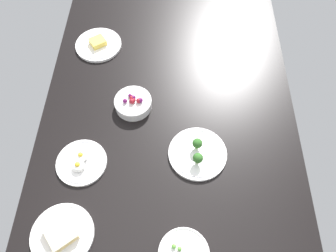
{
  "coord_description": "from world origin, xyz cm",
  "views": [
    {
      "loc": [
        -61.74,
        -1.57,
        110.09
      ],
      "look_at": [
        0.0,
        0.0,
        6.0
      ],
      "focal_mm": 34.65,
      "sensor_mm": 36.0,
      "label": 1
    }
  ],
  "objects_px": {
    "bowl_berries": "(133,103)",
    "plate_cheese": "(98,44)",
    "plate_eggs": "(81,162)",
    "plate_sandwich": "(62,234)",
    "plate_broccoli": "(198,153)"
  },
  "relations": [
    {
      "from": "bowl_berries",
      "to": "plate_cheese",
      "type": "bearing_deg",
      "value": 29.49
    },
    {
      "from": "plate_cheese",
      "to": "plate_eggs",
      "type": "distance_m",
      "value": 0.57
    },
    {
      "from": "plate_broccoli",
      "to": "plate_eggs",
      "type": "bearing_deg",
      "value": 96.27
    },
    {
      "from": "plate_eggs",
      "to": "bowl_berries",
      "type": "xyz_separation_m",
      "value": [
        0.25,
        -0.17,
        0.01
      ]
    },
    {
      "from": "plate_sandwich",
      "to": "bowl_berries",
      "type": "relative_size",
      "value": 1.38
    },
    {
      "from": "plate_cheese",
      "to": "plate_eggs",
      "type": "height_order",
      "value": "plate_eggs"
    },
    {
      "from": "plate_broccoli",
      "to": "bowl_berries",
      "type": "relative_size",
      "value": 1.45
    },
    {
      "from": "plate_sandwich",
      "to": "plate_broccoli",
      "type": "height_order",
      "value": "plate_broccoli"
    },
    {
      "from": "plate_sandwich",
      "to": "bowl_berries",
      "type": "xyz_separation_m",
      "value": [
        0.5,
        -0.19,
        0.01
      ]
    },
    {
      "from": "plate_eggs",
      "to": "plate_sandwich",
      "type": "xyz_separation_m",
      "value": [
        -0.25,
        0.02,
        0.0
      ]
    },
    {
      "from": "plate_cheese",
      "to": "plate_sandwich",
      "type": "xyz_separation_m",
      "value": [
        -0.82,
        0.0,
        0.0
      ]
    },
    {
      "from": "plate_eggs",
      "to": "plate_sandwich",
      "type": "height_order",
      "value": "same"
    },
    {
      "from": "plate_eggs",
      "to": "plate_sandwich",
      "type": "bearing_deg",
      "value": 175.48
    },
    {
      "from": "plate_cheese",
      "to": "plate_broccoli",
      "type": "distance_m",
      "value": 0.68
    },
    {
      "from": "plate_eggs",
      "to": "bowl_berries",
      "type": "relative_size",
      "value": 1.23
    }
  ]
}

